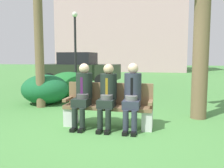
{
  "coord_description": "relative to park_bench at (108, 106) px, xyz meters",
  "views": [
    {
      "loc": [
        1.12,
        -4.48,
        1.43
      ],
      "look_at": [
        0.0,
        0.64,
        0.85
      ],
      "focal_mm": 38.57,
      "sensor_mm": 36.0,
      "label": 1
    }
  ],
  "objects": [
    {
      "name": "shrub_mid_lawn",
      "position": [
        -2.06,
        2.9,
        0.05
      ],
      "size": [
        1.5,
        1.38,
        0.94
      ],
      "primitive_type": "ellipsoid",
      "color": "#1F6B2B",
      "rests_on": "ground"
    },
    {
      "name": "building_backdrop",
      "position": [
        -3.42,
        21.73,
        5.09
      ],
      "size": [
        13.79,
        6.94,
        10.98
      ],
      "color": "#CBA0A7",
      "rests_on": "ground"
    },
    {
      "name": "park_bench",
      "position": [
        0.0,
        0.0,
        0.0
      ],
      "size": [
        1.81,
        0.44,
        0.9
      ],
      "color": "brown",
      "rests_on": "ground"
    },
    {
      "name": "seated_man_middle",
      "position": [
        0.01,
        -0.13,
        0.31
      ],
      "size": [
        0.34,
        0.72,
        1.3
      ],
      "color": "#1E2823",
      "rests_on": "ground"
    },
    {
      "name": "seated_man_left",
      "position": [
        -0.51,
        -0.13,
        0.31
      ],
      "size": [
        0.34,
        0.72,
        1.31
      ],
      "color": "#1E2823",
      "rests_on": "ground"
    },
    {
      "name": "shrub_near_bench",
      "position": [
        -2.46,
        1.95,
        0.04
      ],
      "size": [
        1.45,
        1.33,
        0.91
      ],
      "primitive_type": "ellipsoid",
      "color": "#195F33",
      "rests_on": "ground"
    },
    {
      "name": "parked_car_near",
      "position": [
        -3.14,
        6.99,
        0.42
      ],
      "size": [
        3.97,
        1.86,
        1.68
      ],
      "color": "#232D1E",
      "rests_on": "ground"
    },
    {
      "name": "street_lamp",
      "position": [
        -2.75,
        5.37,
        1.69
      ],
      "size": [
        0.24,
        0.24,
        3.41
      ],
      "color": "black",
      "rests_on": "ground"
    },
    {
      "name": "ground_plane",
      "position": [
        -0.0,
        -0.3,
        -0.42
      ],
      "size": [
        80.0,
        80.0,
        0.0
      ],
      "primitive_type": "plane",
      "color": "#498741"
    },
    {
      "name": "seated_man_right",
      "position": [
        0.51,
        -0.13,
        0.31
      ],
      "size": [
        0.34,
        0.72,
        1.32
      ],
      "color": "#2D3342",
      "rests_on": "ground"
    }
  ]
}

